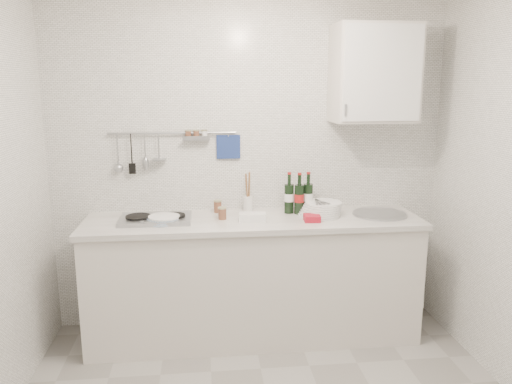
# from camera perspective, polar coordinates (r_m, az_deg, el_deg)

# --- Properties ---
(back_wall) EXTENTS (3.00, 0.02, 2.50)m
(back_wall) POSITION_cam_1_polar(r_m,az_deg,el_deg) (3.85, -0.78, 2.88)
(back_wall) COLOR silver
(back_wall) RESTS_ON floor
(counter) EXTENTS (2.44, 0.64, 0.96)m
(counter) POSITION_cam_1_polar(r_m,az_deg,el_deg) (3.79, -0.21, -10.13)
(counter) COLOR beige
(counter) RESTS_ON floor
(wall_rail) EXTENTS (0.98, 0.09, 0.34)m
(wall_rail) POSITION_cam_1_polar(r_m,az_deg,el_deg) (3.79, -9.79, 5.23)
(wall_rail) COLOR #93969B
(wall_rail) RESTS_ON back_wall
(wall_cabinet) EXTENTS (0.60, 0.38, 0.70)m
(wall_cabinet) POSITION_cam_1_polar(r_m,az_deg,el_deg) (3.82, 13.38, 13.02)
(wall_cabinet) COLOR beige
(wall_cabinet) RESTS_ON back_wall
(plate_stack_hob) EXTENTS (0.25, 0.24, 0.05)m
(plate_stack_hob) POSITION_cam_1_polar(r_m,az_deg,el_deg) (3.57, -10.60, -3.10)
(plate_stack_hob) COLOR teal
(plate_stack_hob) RESTS_ON counter
(plate_stack_sink) EXTENTS (0.33, 0.32, 0.11)m
(plate_stack_sink) POSITION_cam_1_polar(r_m,az_deg,el_deg) (3.73, 7.46, -1.95)
(plate_stack_sink) COLOR white
(plate_stack_sink) RESTS_ON counter
(wine_bottles) EXTENTS (0.22, 0.10, 0.31)m
(wine_bottles) POSITION_cam_1_polar(r_m,az_deg,el_deg) (3.76, 4.92, -0.11)
(wine_bottles) COLOR black
(wine_bottles) RESTS_ON counter
(butter_dish) EXTENTS (0.20, 0.11, 0.06)m
(butter_dish) POSITION_cam_1_polar(r_m,az_deg,el_deg) (3.56, -0.41, -2.87)
(butter_dish) COLOR white
(butter_dish) RESTS_ON counter
(strawberry_punnet) EXTENTS (0.12, 0.12, 0.05)m
(strawberry_punnet) POSITION_cam_1_polar(r_m,az_deg,el_deg) (3.57, 6.41, -2.97)
(strawberry_punnet) COLOR red
(strawberry_punnet) RESTS_ON counter
(utensil_crock) EXTENTS (0.07, 0.07, 0.31)m
(utensil_crock) POSITION_cam_1_polar(r_m,az_deg,el_deg) (3.83, -0.91, -1.11)
(utensil_crock) COLOR white
(utensil_crock) RESTS_ON counter
(jar_a) EXTENTS (0.06, 0.06, 0.09)m
(jar_a) POSITION_cam_1_polar(r_m,az_deg,el_deg) (3.80, -4.40, -1.63)
(jar_a) COLOR brown
(jar_a) RESTS_ON counter
(jar_b) EXTENTS (0.06, 0.06, 0.07)m
(jar_b) POSITION_cam_1_polar(r_m,az_deg,el_deg) (3.94, 6.10, -1.38)
(jar_b) COLOR brown
(jar_b) RESTS_ON counter
(jar_c) EXTENTS (0.06, 0.06, 0.07)m
(jar_c) POSITION_cam_1_polar(r_m,az_deg,el_deg) (3.89, 8.19, -1.60)
(jar_c) COLOR brown
(jar_c) RESTS_ON counter
(jar_d) EXTENTS (0.06, 0.06, 0.09)m
(jar_d) POSITION_cam_1_polar(r_m,az_deg,el_deg) (3.61, -3.87, -2.42)
(jar_d) COLOR brown
(jar_d) RESTS_ON counter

